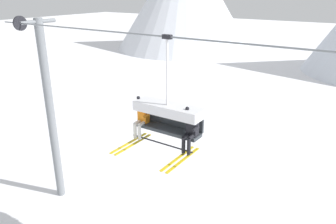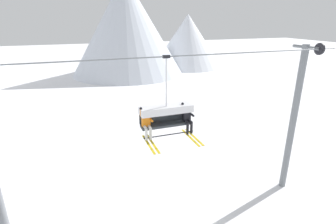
# 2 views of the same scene
# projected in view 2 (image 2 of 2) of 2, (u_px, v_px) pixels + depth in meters

# --- Properties ---
(ground_plane) EXTENTS (200.00, 200.00, 0.00)m
(ground_plane) POSITION_uv_depth(u_px,v_px,m) (159.00, 216.00, 13.36)
(ground_plane) COLOR white
(mountain_peak_central) EXTENTS (19.50, 19.50, 16.29)m
(mountain_peak_central) POSITION_uv_depth(u_px,v_px,m) (126.00, 26.00, 45.18)
(mountain_peak_central) COLOR silver
(mountain_peak_central) RESTS_ON ground_plane
(mountain_peak_east) EXTENTS (14.22, 14.22, 10.30)m
(mountain_peak_east) POSITION_uv_depth(u_px,v_px,m) (188.00, 41.00, 53.00)
(mountain_peak_east) COLOR white
(mountain_peak_east) RESTS_ON ground_plane
(lift_tower_far) EXTENTS (0.36, 1.88, 8.44)m
(lift_tower_far) POSITION_uv_depth(u_px,v_px,m) (294.00, 118.00, 14.34)
(lift_tower_far) COLOR slate
(lift_tower_far) RESTS_ON ground_plane
(lift_cable) EXTENTS (16.46, 0.05, 0.05)m
(lift_cable) POSITION_uv_depth(u_px,v_px,m) (177.00, 56.00, 10.07)
(lift_cable) COLOR slate
(chairlift_chair) EXTENTS (2.20, 0.74, 3.20)m
(chairlift_chair) POSITION_uv_depth(u_px,v_px,m) (166.00, 112.00, 10.76)
(chairlift_chair) COLOR #33383D
(skier_orange) EXTENTS (0.48, 1.70, 1.34)m
(skier_orange) POSITION_uv_depth(u_px,v_px,m) (147.00, 123.00, 10.39)
(skier_orange) COLOR orange
(skier_black) EXTENTS (0.48, 1.70, 1.34)m
(skier_black) POSITION_uv_depth(u_px,v_px,m) (188.00, 118.00, 10.95)
(skier_black) COLOR black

